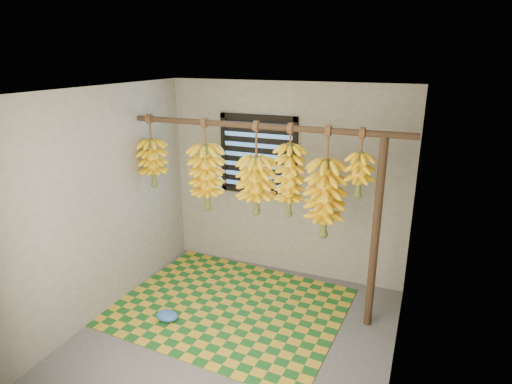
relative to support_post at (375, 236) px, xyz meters
The scene contains 16 objects.
floor 1.71m from the support_post, 149.74° to the right, with size 3.00×3.00×0.01m, color #4E4E4E.
ceiling 1.98m from the support_post, 149.74° to the right, with size 3.00×3.00×0.01m, color silver.
wall_back 1.46m from the support_post, 146.14° to the left, with size 3.00×0.01×2.40m, color slate.
wall_left 2.80m from the support_post, 165.49° to the right, with size 0.01×3.00×2.40m, color slate.
wall_right 0.79m from the support_post, 66.46° to the right, with size 0.01×3.00×2.40m, color slate.
window 1.80m from the support_post, 153.40° to the left, with size 1.00×0.04×1.00m.
hanging_pole 1.56m from the support_post, behind, with size 0.06×0.06×3.00m, color #3E281A.
support_post is the anchor object (origin of this frame).
woven_mat 1.80m from the support_post, 169.80° to the right, with size 2.42×1.94×0.01m, color #18521C.
plastic_bag 2.31m from the support_post, 159.13° to the right, with size 0.24×0.18×0.10m, color #3062B3.
banana_bunch_a 2.60m from the support_post, behind, with size 0.33×0.33×0.84m.
banana_bunch_b 1.89m from the support_post, behind, with size 0.37×0.37×1.02m.
banana_bunch_c 1.31m from the support_post, behind, with size 0.39×0.39×0.99m.
banana_bunch_d 1.01m from the support_post, behind, with size 0.30×0.30×0.97m.
banana_bunch_e 0.61m from the support_post, behind, with size 0.38×0.38×1.13m.
banana_bunch_f 0.63m from the support_post, behind, with size 0.27×0.27×0.67m.
Camera 1 is at (1.57, -3.29, 2.70)m, focal length 30.00 mm.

